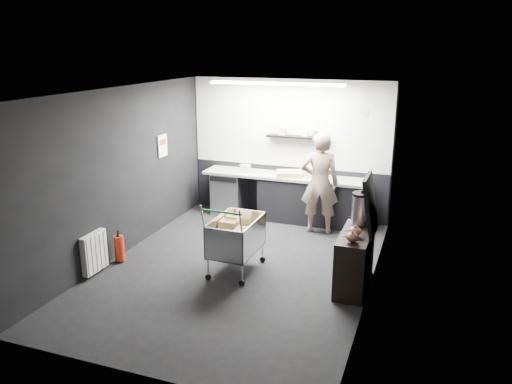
% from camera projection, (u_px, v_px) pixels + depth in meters
% --- Properties ---
extents(floor, '(5.50, 5.50, 0.00)m').
position_uv_depth(floor, '(238.00, 268.00, 7.71)').
color(floor, black).
rests_on(floor, ground).
extents(ceiling, '(5.50, 5.50, 0.00)m').
position_uv_depth(ceiling, '(236.00, 91.00, 6.94)').
color(ceiling, white).
rests_on(ceiling, wall_back).
extents(wall_back, '(5.50, 0.00, 5.50)m').
position_uv_depth(wall_back, '(289.00, 149.00, 9.80)').
color(wall_back, black).
rests_on(wall_back, floor).
extents(wall_front, '(5.50, 0.00, 5.50)m').
position_uv_depth(wall_front, '(131.00, 256.00, 4.84)').
color(wall_front, black).
rests_on(wall_front, floor).
extents(wall_left, '(0.00, 5.50, 5.50)m').
position_uv_depth(wall_left, '(121.00, 173.00, 7.97)').
color(wall_left, black).
rests_on(wall_left, floor).
extents(wall_right, '(0.00, 5.50, 5.50)m').
position_uv_depth(wall_right, '(375.00, 198.00, 6.67)').
color(wall_right, black).
rests_on(wall_right, floor).
extents(kitchen_wall_panel, '(3.95, 0.02, 1.70)m').
position_uv_depth(kitchen_wall_panel, '(289.00, 124.00, 9.64)').
color(kitchen_wall_panel, silver).
rests_on(kitchen_wall_panel, wall_back).
extents(dado_panel, '(3.95, 0.02, 1.00)m').
position_uv_depth(dado_panel, '(288.00, 190.00, 10.03)').
color(dado_panel, black).
rests_on(dado_panel, wall_back).
extents(floating_shelf, '(1.20, 0.22, 0.04)m').
position_uv_depth(floating_shelf, '(297.00, 137.00, 9.54)').
color(floating_shelf, black).
rests_on(floating_shelf, wall_back).
extents(wall_clock, '(0.20, 0.03, 0.20)m').
position_uv_depth(wall_clock, '(363.00, 111.00, 9.09)').
color(wall_clock, silver).
rests_on(wall_clock, wall_back).
extents(poster, '(0.02, 0.30, 0.40)m').
position_uv_depth(poster, '(163.00, 146.00, 9.08)').
color(poster, white).
rests_on(poster, wall_left).
extents(poster_red_band, '(0.02, 0.22, 0.10)m').
position_uv_depth(poster_red_band, '(163.00, 142.00, 9.06)').
color(poster_red_band, red).
rests_on(poster_red_band, poster).
extents(radiator, '(0.10, 0.50, 0.60)m').
position_uv_depth(radiator, '(94.00, 252.00, 7.42)').
color(radiator, silver).
rests_on(radiator, wall_left).
extents(ceiling_strip, '(2.40, 0.20, 0.04)m').
position_uv_depth(ceiling_strip, '(276.00, 84.00, 8.61)').
color(ceiling_strip, white).
rests_on(ceiling_strip, ceiling).
extents(prep_counter, '(3.20, 0.61, 0.90)m').
position_uv_depth(prep_counter, '(290.00, 197.00, 9.71)').
color(prep_counter, black).
rests_on(prep_counter, floor).
extents(person, '(0.75, 0.56, 1.86)m').
position_uv_depth(person, '(320.00, 183.00, 8.95)').
color(person, '#C0AE98').
rests_on(person, floor).
extents(shopping_cart, '(0.63, 1.02, 1.13)m').
position_uv_depth(shopping_cart, '(236.00, 238.00, 7.47)').
color(shopping_cart, silver).
rests_on(shopping_cart, floor).
extents(sideboard, '(0.47, 1.09, 1.64)m').
position_uv_depth(sideboard, '(356.00, 252.00, 7.00)').
color(sideboard, black).
rests_on(sideboard, floor).
extents(fire_extinguisher, '(0.15, 0.15, 0.51)m').
position_uv_depth(fire_extinguisher, '(119.00, 247.00, 7.87)').
color(fire_extinguisher, red).
rests_on(fire_extinguisher, floor).
extents(cardboard_box, '(0.58, 0.50, 0.10)m').
position_uv_depth(cardboard_box, '(290.00, 174.00, 9.53)').
color(cardboard_box, tan).
rests_on(cardboard_box, prep_counter).
extents(pink_tub, '(0.19, 0.19, 0.19)m').
position_uv_depth(pink_tub, '(308.00, 172.00, 9.45)').
color(pink_tub, beige).
rests_on(pink_tub, prep_counter).
extents(white_container, '(0.18, 0.15, 0.15)m').
position_uv_depth(white_container, '(245.00, 168.00, 9.82)').
color(white_container, silver).
rests_on(white_container, prep_counter).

